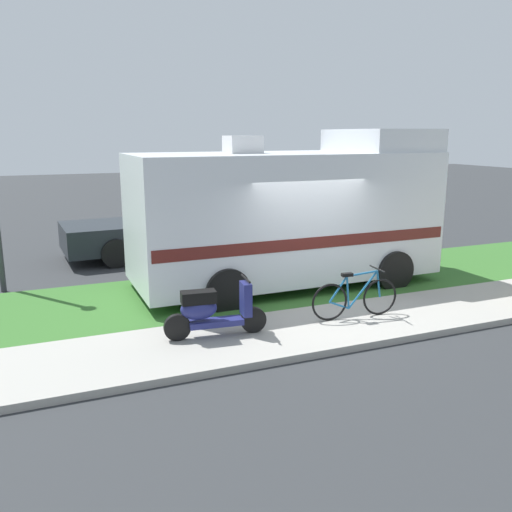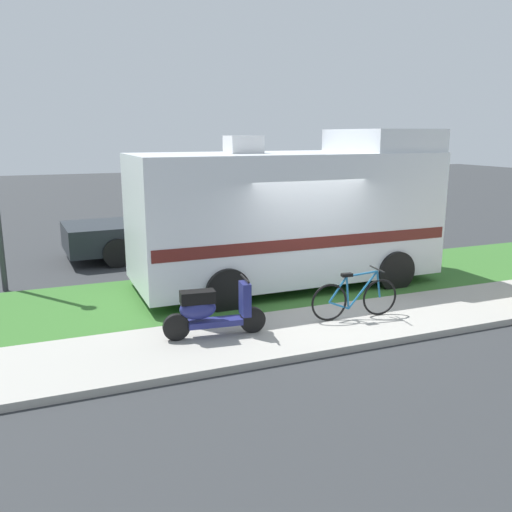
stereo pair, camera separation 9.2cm
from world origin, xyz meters
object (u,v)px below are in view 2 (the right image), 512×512
(motorhome_rv, at_px, (290,213))
(scooter, at_px, (211,310))
(bicycle, at_px, (355,298))
(pickup_truck_near, at_px, (188,219))

(motorhome_rv, height_order, scooter, motorhome_rv)
(bicycle, bearing_deg, motorhome_rv, 90.35)
(scooter, height_order, bicycle, scooter)
(motorhome_rv, height_order, bicycle, motorhome_rv)
(bicycle, xyz_separation_m, pickup_truck_near, (-1.20, 7.10, 0.47))
(motorhome_rv, height_order, pickup_truck_near, motorhome_rv)
(pickup_truck_near, bearing_deg, motorhome_rv, -74.85)
(scooter, distance_m, bicycle, 2.69)
(bicycle, height_order, pickup_truck_near, pickup_truck_near)
(motorhome_rv, xyz_separation_m, bicycle, (0.02, -2.71, -1.16))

